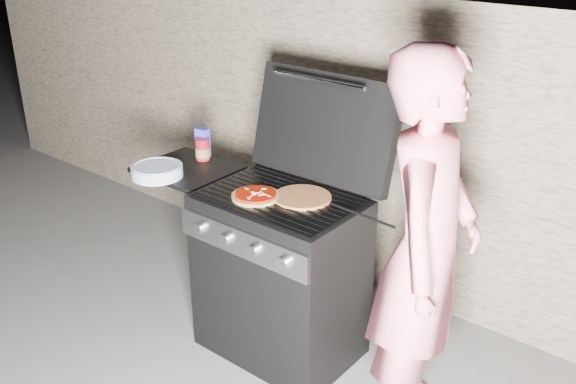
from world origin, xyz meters
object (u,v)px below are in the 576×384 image
Objects in this scene: pizza_topped at (256,195)px; person at (426,254)px; gas_grill at (245,260)px; sauce_jar at (203,149)px.

pizza_topped is 0.90m from person.
gas_grill is 0.76× the size of person.
gas_grill is 0.68m from sauce_jar.
pizza_topped is 0.14× the size of person.
person is at bearing -1.14° from gas_grill.
person is (1.07, -0.02, 0.43)m from gas_grill.
sauce_jar is 0.07× the size of person.
sauce_jar is at bearing 162.77° from gas_grill.
gas_grill is 1.15m from person.
gas_grill is at bearing 74.70° from person.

